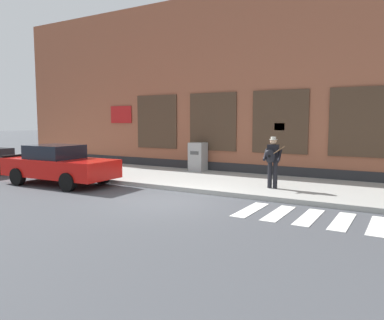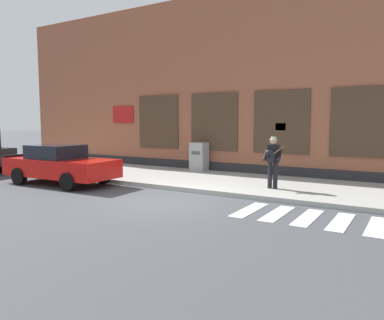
% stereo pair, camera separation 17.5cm
% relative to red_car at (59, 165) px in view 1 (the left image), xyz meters
% --- Properties ---
extents(ground_plane, '(160.00, 160.00, 0.00)m').
position_rel_red_car_xyz_m(ground_plane, '(5.32, -0.33, -0.77)').
color(ground_plane, '#424449').
extents(sidewalk, '(28.00, 4.59, 0.16)m').
position_rel_red_car_xyz_m(sidewalk, '(5.32, 3.41, -0.69)').
color(sidewalk, '#9E9E99').
rests_on(sidewalk, ground).
extents(building_backdrop, '(28.00, 4.06, 8.20)m').
position_rel_red_car_xyz_m(building_backdrop, '(5.32, 7.70, 3.33)').
color(building_backdrop, '#99563D').
rests_on(building_backdrop, ground).
extents(crosswalk, '(5.20, 1.90, 0.01)m').
position_rel_red_car_xyz_m(crosswalk, '(10.35, -0.19, -0.76)').
color(crosswalk, silver).
rests_on(crosswalk, ground).
extents(red_car, '(4.66, 2.10, 1.53)m').
position_rel_red_car_xyz_m(red_car, '(0.00, 0.00, 0.00)').
color(red_car, red).
rests_on(red_car, ground).
extents(busker, '(0.75, 0.59, 1.76)m').
position_rel_red_car_xyz_m(busker, '(7.66, 2.53, 0.39)').
color(busker, black).
rests_on(busker, sidewalk).
extents(utility_box, '(0.72, 0.66, 1.30)m').
position_rel_red_car_xyz_m(utility_box, '(3.20, 5.25, 0.04)').
color(utility_box, '#9E9E9E').
rests_on(utility_box, sidewalk).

